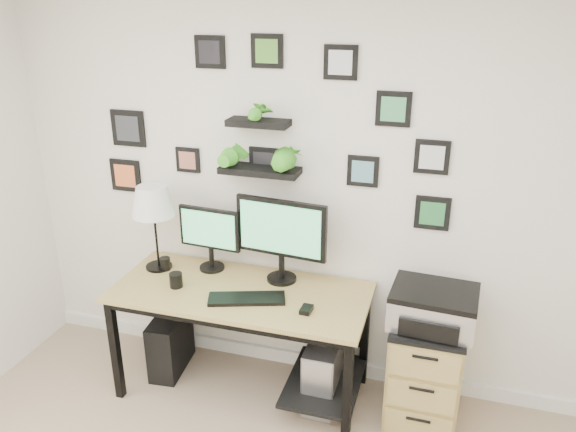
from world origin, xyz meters
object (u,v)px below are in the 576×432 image
(table_lamp, at_px, (153,203))
(pc_tower_black, at_px, (171,342))
(desk, at_px, (248,305))
(pc_tower_grey, at_px, (325,370))
(monitor_right, at_px, (281,234))
(printer, at_px, (433,307))
(monitor_left, at_px, (210,234))
(file_cabinet, at_px, (424,369))
(mug, at_px, (176,280))

(table_lamp, xyz_separation_m, pc_tower_black, (0.07, -0.07, -1.01))
(desk, height_order, pc_tower_grey, desk)
(monitor_right, relative_size, printer, 1.17)
(monitor_right, xyz_separation_m, pc_tower_black, (-0.77, -0.13, -0.87))
(monitor_left, relative_size, file_cabinet, 0.65)
(mug, xyz_separation_m, printer, (1.57, 0.15, -0.02))
(monitor_left, relative_size, mug, 4.68)
(table_lamp, relative_size, pc_tower_grey, 1.26)
(table_lamp, relative_size, file_cabinet, 0.86)
(table_lamp, height_order, pc_tower_grey, table_lamp)
(pc_tower_grey, distance_m, file_cabinet, 0.62)
(pc_tower_black, height_order, file_cabinet, file_cabinet)
(mug, height_order, file_cabinet, mug)
(pc_tower_grey, bearing_deg, table_lamp, 176.05)
(pc_tower_black, xyz_separation_m, file_cabinet, (1.71, 0.03, 0.13))
(desk, distance_m, printer, 1.14)
(monitor_right, bearing_deg, file_cabinet, -6.09)
(printer, bearing_deg, pc_tower_black, -179.55)
(desk, bearing_deg, pc_tower_grey, 1.87)
(desk, height_order, printer, printer)
(table_lamp, distance_m, pc_tower_grey, 1.54)
(desk, bearing_deg, printer, 2.29)
(pc_tower_grey, distance_m, printer, 0.84)
(printer, bearing_deg, pc_tower_grey, -177.38)
(monitor_right, bearing_deg, table_lamp, -175.87)
(monitor_right, bearing_deg, mug, -156.22)
(mug, bearing_deg, desk, 14.02)
(file_cabinet, bearing_deg, pc_tower_grey, -176.09)
(monitor_left, height_order, table_lamp, table_lamp)
(mug, height_order, printer, printer)
(desk, xyz_separation_m, file_cabinet, (1.11, 0.06, -0.29))
(desk, relative_size, pc_tower_black, 3.84)
(desk, bearing_deg, monitor_right, 42.96)
(monitor_left, distance_m, printer, 1.48)
(mug, relative_size, printer, 0.18)
(monitor_left, xyz_separation_m, file_cabinet, (1.44, -0.12, -0.67))
(monitor_right, height_order, file_cabinet, monitor_right)
(monitor_right, height_order, printer, monitor_right)
(printer, bearing_deg, table_lamp, 178.32)
(table_lamp, bearing_deg, desk, -8.26)
(desk, relative_size, pc_tower_grey, 3.50)
(monitor_left, height_order, file_cabinet, monitor_left)
(desk, height_order, pc_tower_black, desk)
(desk, height_order, mug, mug)
(monitor_left, bearing_deg, table_lamp, -167.07)
(pc_tower_grey, bearing_deg, printer, 2.62)
(monitor_right, distance_m, pc_tower_grey, 0.93)
(monitor_left, xyz_separation_m, table_lamp, (-0.35, -0.08, 0.21))
(desk, relative_size, printer, 3.16)
(monitor_left, height_order, printer, monitor_left)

